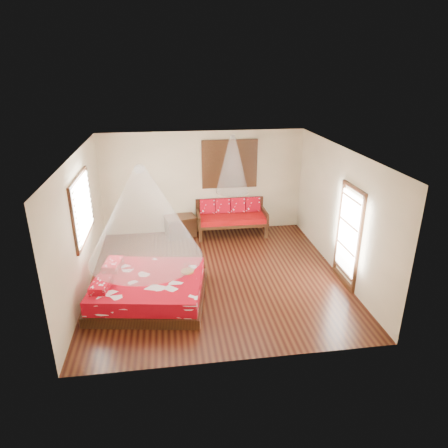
# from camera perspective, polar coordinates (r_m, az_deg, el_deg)

# --- Properties ---
(room) EXTENTS (5.54, 5.54, 2.84)m
(room) POSITION_cam_1_polar(r_m,az_deg,el_deg) (8.41, -1.20, 0.84)
(room) COLOR black
(room) RESTS_ON ground
(bed) EXTENTS (2.45, 2.28, 0.64)m
(bed) POSITION_cam_1_polar(r_m,az_deg,el_deg) (8.20, -10.77, -9.09)
(bed) COLOR black
(bed) RESTS_ON floor
(daybed) EXTENTS (1.91, 0.85, 0.97)m
(daybed) POSITION_cam_1_polar(r_m,az_deg,el_deg) (11.02, 1.04, 1.18)
(daybed) COLOR black
(daybed) RESTS_ON floor
(storage_chest) EXTENTS (0.93, 0.77, 0.56)m
(storage_chest) POSITION_cam_1_polar(r_m,az_deg,el_deg) (11.05, -6.24, -0.25)
(storage_chest) COLOR black
(storage_chest) RESTS_ON floor
(shutter_panel) EXTENTS (1.52, 0.06, 1.32)m
(shutter_panel) POSITION_cam_1_polar(r_m,az_deg,el_deg) (10.93, 0.81, 8.55)
(shutter_panel) COLOR black
(shutter_panel) RESTS_ON wall_back
(window_left) EXTENTS (0.10, 1.74, 1.34)m
(window_left) POSITION_cam_1_polar(r_m,az_deg,el_deg) (8.62, -19.57, 2.20)
(window_left) COLOR black
(window_left) RESTS_ON wall_left
(glazed_door) EXTENTS (0.08, 1.02, 2.16)m
(glazed_door) POSITION_cam_1_polar(r_m,az_deg,el_deg) (8.73, 17.31, -1.72)
(glazed_door) COLOR black
(glazed_door) RESTS_ON floor
(wine_tray) EXTENTS (0.26, 0.26, 0.21)m
(wine_tray) POSITION_cam_1_polar(r_m,az_deg,el_deg) (8.16, -5.27, -6.48)
(wine_tray) COLOR brown
(wine_tray) RESTS_ON bed
(mosquito_net_main) EXTENTS (2.16, 2.16, 1.80)m
(mosquito_net_main) POSITION_cam_1_polar(r_m,az_deg,el_deg) (7.51, -11.47, 1.43)
(mosquito_net_main) COLOR white
(mosquito_net_main) RESTS_ON ceiling
(mosquito_net_daybed) EXTENTS (0.87, 0.87, 1.50)m
(mosquito_net_daybed) POSITION_cam_1_polar(r_m,az_deg,el_deg) (10.46, 1.21, 8.50)
(mosquito_net_daybed) COLOR white
(mosquito_net_daybed) RESTS_ON ceiling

